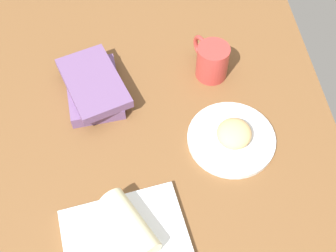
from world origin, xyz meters
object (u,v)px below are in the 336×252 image
object	(u,v)px
coffee_mug	(212,60)
scone_pastry	(234,133)
round_plate	(231,139)
book_stack	(94,87)
breakfast_wrap	(129,225)

from	to	relation	value
coffee_mug	scone_pastry	bearing A→B (deg)	-174.98
round_plate	coffee_mug	distance (cm)	22.37
book_stack	round_plate	bearing A→B (deg)	-118.52
breakfast_wrap	book_stack	size ratio (longest dim) A/B	0.60
round_plate	scone_pastry	xyz separation A→B (cm)	(-0.42, -0.27, 2.92)
scone_pastry	coffee_mug	world-z (taller)	coffee_mug
scone_pastry	round_plate	bearing A→B (deg)	32.51
round_plate	scone_pastry	world-z (taller)	scone_pastry
coffee_mug	book_stack	bearing A→B (deg)	97.58
round_plate	book_stack	size ratio (longest dim) A/B	0.86
round_plate	breakfast_wrap	xyz separation A→B (cm)	(-20.68, 25.32, 3.82)
round_plate	breakfast_wrap	bearing A→B (deg)	129.24
coffee_mug	breakfast_wrap	bearing A→B (deg)	150.97
breakfast_wrap	coffee_mug	bearing A→B (deg)	30.57
book_stack	coffee_mug	distance (cm)	31.36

